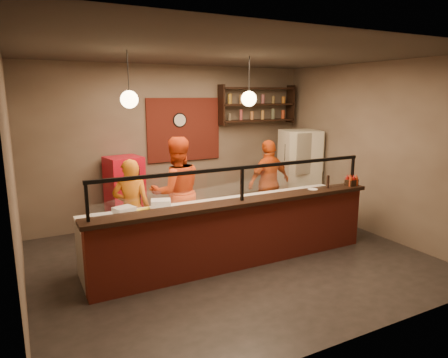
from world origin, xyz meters
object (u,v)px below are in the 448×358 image
cook_left (132,209)px  pepper_mill (328,182)px  cook_mid (177,192)px  red_cooler (125,195)px  fridge (299,172)px  wall_clock (180,120)px  condiment_caddy (351,182)px  pizza_dough (201,207)px  cook_right (269,183)px

cook_left → pepper_mill: bearing=-179.3°
cook_mid → red_cooler: (-0.63, 1.14, -0.23)m
fridge → pepper_mill: (-0.90, -1.93, 0.24)m
wall_clock → pepper_mill: wall_clock is taller
cook_left → fridge: 4.07m
wall_clock → condiment_caddy: bearing=-52.9°
pizza_dough → pepper_mill: bearing=-10.8°
wall_clock → cook_right: wall_clock is taller
cook_right → red_cooler: 2.85m
cook_mid → red_cooler: size_ratio=1.31×
cook_left → cook_right: 2.94m
cook_mid → red_cooler: bearing=-56.2°
cook_left → red_cooler: (0.21, 1.31, -0.08)m
cook_right → fridge: fridge is taller
cook_right → pizza_dough: bearing=21.1°
pepper_mill → wall_clock: bearing=120.3°
cook_right → pizza_dough: 2.29m
cook_right → wall_clock: bearing=-48.0°
cook_mid → condiment_caddy: (2.74, -1.33, 0.15)m
cook_mid → pizza_dough: cook_mid is taller
cook_mid → pepper_mill: 2.59m
fridge → pepper_mill: bearing=-100.2°
wall_clock → red_cooler: (-1.27, -0.31, -1.37)m
condiment_caddy → pepper_mill: bearing=175.2°
cook_left → fridge: bearing=-147.9°
cook_left → fridge: (3.98, 0.81, 0.11)m
condiment_caddy → cook_right: bearing=113.3°
cook_mid → condiment_caddy: cook_mid is taller
pepper_mill → cook_left: bearing=160.1°
fridge → red_cooler: 3.81m
cook_left → red_cooler: bearing=-78.6°
cook_mid → cook_right: 2.09m
cook_right → condiment_caddy: (0.67, -1.56, 0.24)m
red_cooler → cook_mid: bearing=-70.5°
cook_mid → pizza_dough: bearing=99.0°
pizza_dough → cook_right: bearing=28.7°
pizza_dough → pepper_mill: (2.18, -0.42, 0.26)m
cook_left → fridge: fridge is taller
wall_clock → pizza_dough: wall_clock is taller
pepper_mill → cook_right: bearing=96.3°
cook_mid → fridge: size_ratio=1.04×
pizza_dough → cook_mid: bearing=94.1°
pepper_mill → fridge: bearing=64.9°
cook_left → cook_mid: 0.87m
wall_clock → fridge: bearing=-17.8°
cook_right → pepper_mill: bearing=88.7°
wall_clock → red_cooler: wall_clock is taller
cook_right → pizza_dough: (-2.01, -1.10, 0.04)m
cook_mid → fridge: 3.21m
wall_clock → condiment_caddy: size_ratio=1.56×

